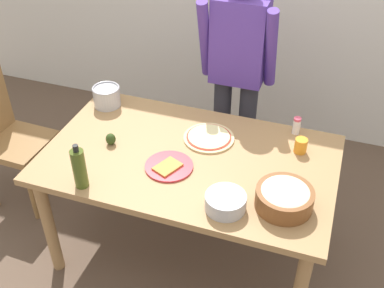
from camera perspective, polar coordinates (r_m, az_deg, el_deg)
name	(u,v)px	position (r m, az deg, el deg)	size (l,w,h in m)	color
ground	(189,248)	(3.14, -0.31, -12.41)	(8.00, 8.00, 0.00)	brown
dining_table	(189,169)	(2.67, -0.35, -3.03)	(1.60, 0.96, 0.76)	#A37A4C
person_cook	(238,68)	(3.11, 5.50, 9.12)	(0.49, 0.25, 1.62)	#2D2D38
chair_wooden_left	(7,133)	(3.39, -21.38, 1.19)	(0.41, 0.41, 0.95)	olive
pizza_raw_on_board	(209,137)	(2.73, 2.05, 0.79)	(0.29, 0.29, 0.02)	beige
plate_with_slice	(169,166)	(2.53, -2.81, -2.70)	(0.26, 0.26, 0.02)	red
popcorn_bowl	(285,197)	(2.32, 11.08, -6.26)	(0.28, 0.28, 0.11)	brown
mixing_bowl_steel	(226,202)	(2.29, 4.06, -6.99)	(0.20, 0.20, 0.08)	#B7B7BC
olive_oil_bottle	(79,168)	(2.42, -13.41, -2.85)	(0.07, 0.07, 0.26)	#47561E
steel_pot	(107,96)	(3.05, -10.24, 5.69)	(0.17, 0.17, 0.13)	#B7B7BC
cup_orange	(301,146)	(2.68, 12.96, -0.19)	(0.07, 0.07, 0.09)	orange
salt_shaker	(297,126)	(2.82, 12.48, 2.18)	(0.04, 0.04, 0.11)	white
avocado	(111,139)	(2.72, -9.76, 0.59)	(0.06, 0.06, 0.07)	#2D4219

